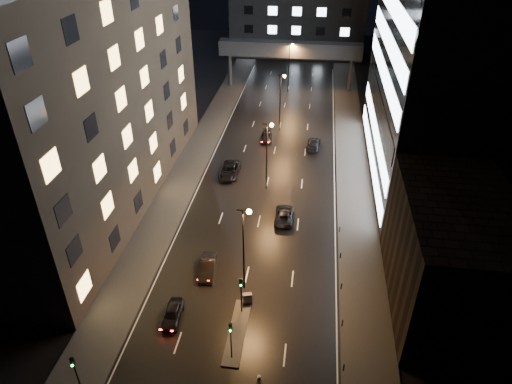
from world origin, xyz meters
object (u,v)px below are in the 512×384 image
car_away_a (173,314)px  car_away_c (230,170)px  car_toward_a (284,215)px  car_toward_b (313,144)px  car_away_d (267,137)px  car_away_b (208,267)px  utility_cabinet (247,298)px

car_away_a → car_away_c: car_away_c is taller
car_toward_a → car_toward_b: bearing=-99.8°
car_away_d → car_toward_b: car_toward_b is taller
car_away_c → car_toward_a: car_away_c is taller
car_away_a → car_toward_b: car_toward_b is taller
car_away_b → utility_cabinet: car_away_b is taller
car_away_a → car_away_c: size_ratio=0.71×
utility_cabinet → car_away_b: bearing=124.0°
car_away_a → utility_cabinet: size_ratio=3.22×
car_away_a → car_away_b: size_ratio=0.90×
car_away_b → car_toward_a: size_ratio=0.91×
car_away_a → car_away_c: (0.40, 28.27, 0.11)m
car_away_a → car_toward_b: (12.51, 38.97, 0.06)m
car_away_c → car_toward_b: car_away_c is taller
car_away_a → car_toward_a: bearing=59.6°
car_toward_a → car_toward_b: 21.09m
car_away_b → car_away_c: 21.29m
car_away_b → car_toward_b: bearing=65.8°
car_away_d → utility_cabinet: 37.82m
car_away_c → car_toward_b: size_ratio=1.11×
car_away_a → car_toward_a: (9.42, 18.11, 0.00)m
car_toward_a → utility_cabinet: 15.38m
car_away_b → car_toward_a: bearing=50.0°
car_away_b → car_away_d: size_ratio=1.02×
car_away_c → utility_cabinet: car_away_c is taller
car_away_c → car_toward_b: 16.17m
car_away_d → car_away_c: bearing=-113.3°
car_away_c → car_away_d: bearing=72.8°
car_toward_a → car_away_c: bearing=-49.8°
car_away_b → car_away_d: bearing=79.8°
car_away_d → car_away_a: bearing=-101.4°
car_away_b → car_toward_a: car_away_b is taller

